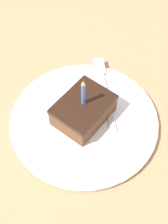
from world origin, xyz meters
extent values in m
cube|color=tan|center=(0.00, 0.00, -0.02)|extent=(2.40, 2.40, 0.04)
cylinder|color=white|center=(0.02, 0.02, 0.01)|extent=(0.28, 0.28, 0.02)
cylinder|color=white|center=(0.02, 0.02, 0.01)|extent=(0.29, 0.29, 0.01)
cube|color=brown|center=(0.02, 0.02, 0.03)|extent=(0.08, 0.11, 0.04)
cube|color=black|center=(0.02, 0.02, 0.06)|extent=(0.08, 0.11, 0.01)
cylinder|color=#4C72E0|center=(0.02, 0.02, 0.09)|extent=(0.01, 0.01, 0.05)
cone|color=yellow|center=(0.02, 0.02, 0.12)|extent=(0.01, 0.01, 0.01)
cube|color=silver|center=(0.04, 0.08, 0.02)|extent=(0.12, 0.11, 0.00)
cube|color=silver|center=(-0.03, 0.14, 0.02)|extent=(0.05, 0.05, 0.00)
camera|label=1|loc=(0.23, -0.25, 0.53)|focal=50.00mm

